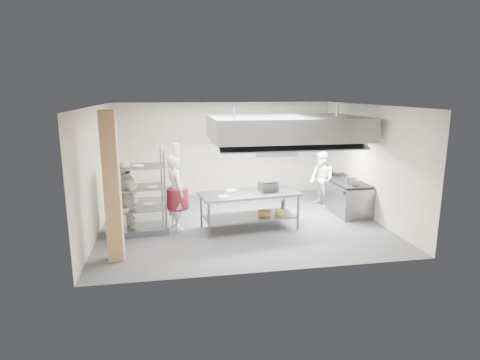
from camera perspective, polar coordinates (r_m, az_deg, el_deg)
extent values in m
plane|color=#363639|center=(10.54, 0.08, -5.98)|extent=(7.00, 7.00, 0.00)
plane|color=silver|center=(10.00, 0.09, 10.55)|extent=(7.00, 7.00, 0.00)
plane|color=gray|center=(13.09, -2.27, 4.42)|extent=(7.00, 0.00, 7.00)
plane|color=gray|center=(10.15, -19.75, 1.31)|extent=(0.00, 6.00, 6.00)
plane|color=gray|center=(11.31, 17.82, 2.54)|extent=(0.00, 6.00, 6.00)
cube|color=tan|center=(8.22, -17.73, -1.05)|extent=(0.30, 0.30, 3.00)
cube|color=gray|center=(10.73, 6.60, 7.39)|extent=(4.00, 2.50, 0.60)
cube|color=white|center=(10.54, 1.85, 5.63)|extent=(1.60, 0.12, 0.04)
cube|color=white|center=(11.05, 11.06, 5.73)|extent=(1.60, 0.12, 0.04)
cube|color=gray|center=(13.30, 5.56, 4.50)|extent=(1.50, 0.28, 0.04)
cube|color=gray|center=(9.84, 1.35, -1.98)|extent=(2.52, 1.30, 0.06)
cube|color=slate|center=(10.00, 1.33, -5.20)|extent=(2.32, 1.18, 0.04)
cube|color=slate|center=(11.79, 14.54, -2.25)|extent=(0.80, 2.00, 0.84)
cube|color=black|center=(11.69, 14.66, -0.11)|extent=(0.78, 1.96, 0.06)
imported|color=white|center=(9.89, -9.15, -1.74)|extent=(0.64, 0.79, 1.87)
imported|color=silver|center=(11.99, 11.51, 0.12)|extent=(0.81, 0.93, 1.64)
imported|color=white|center=(9.83, -15.80, -2.46)|extent=(0.86, 1.12, 1.77)
cube|color=slate|center=(10.06, 4.03, -0.89)|extent=(0.49, 0.42, 0.21)
cube|color=brown|center=(10.02, 3.47, -4.70)|extent=(0.31, 0.24, 0.13)
cylinder|color=gray|center=(11.18, 15.52, -0.05)|extent=(0.28, 0.28, 0.20)
cylinder|color=white|center=(9.89, -14.32, -3.74)|extent=(0.28, 0.28, 0.05)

